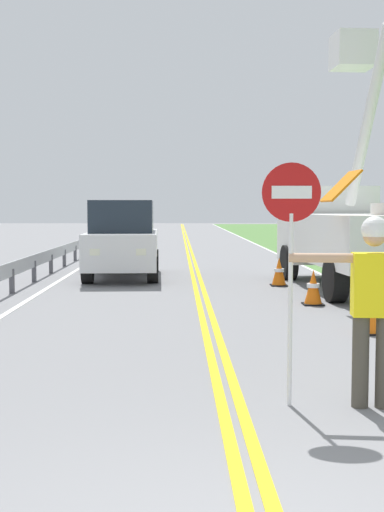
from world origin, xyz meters
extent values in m
cube|color=yellow|center=(-0.09, 20.00, 0.01)|extent=(0.11, 110.00, 0.01)
cube|color=yellow|center=(0.09, 20.00, 0.01)|extent=(0.11, 110.00, 0.01)
cube|color=silver|center=(3.60, 20.00, 0.01)|extent=(0.12, 110.00, 0.01)
cube|color=silver|center=(-3.60, 20.00, 0.01)|extent=(0.12, 110.00, 0.01)
cylinder|color=#474238|center=(1.45, 3.00, 0.44)|extent=(0.16, 0.16, 0.88)
cylinder|color=#474238|center=(1.23, 3.02, 0.44)|extent=(0.16, 0.16, 0.88)
cube|color=yellow|center=(1.34, 3.01, 1.18)|extent=(0.42, 0.28, 0.60)
cylinder|color=tan|center=(0.84, 3.06, 1.43)|extent=(0.61, 0.15, 0.09)
sphere|color=tan|center=(1.34, 3.01, 1.65)|extent=(0.22, 0.22, 0.22)
sphere|color=white|center=(1.34, 3.01, 1.70)|extent=(0.25, 0.25, 0.25)
cylinder|color=silver|center=(0.56, 3.09, 0.92)|extent=(0.04, 0.04, 1.85)
cylinder|color=#B71414|center=(0.56, 3.09, 2.05)|extent=(0.56, 0.03, 0.56)
cube|color=white|center=(0.56, 3.07, 2.05)|extent=(0.38, 0.01, 0.12)
cube|color=white|center=(3.64, 11.13, 1.21)|extent=(2.53, 4.71, 1.10)
cube|color=white|center=(3.46, 14.57, 1.46)|extent=(2.30, 2.21, 2.00)
cube|color=#1E2833|center=(3.41, 15.60, 1.76)|extent=(1.98, 0.16, 0.90)
cylinder|color=silver|center=(3.63, 11.34, 3.78)|extent=(0.37, 2.47, 3.67)
cube|color=white|center=(3.57, 12.47, 5.55)|extent=(0.95, 0.95, 0.80)
cube|color=orange|center=(2.55, 9.27, 2.31)|extent=(0.63, 0.83, 0.59)
cylinder|color=black|center=(2.44, 14.32, 0.46)|extent=(0.37, 0.94, 0.92)
cylinder|color=black|center=(4.50, 14.43, 0.46)|extent=(0.37, 0.94, 0.92)
cylinder|color=black|center=(2.66, 10.04, 0.46)|extent=(0.37, 0.94, 0.92)
cube|color=silver|center=(-2.00, 14.98, 0.80)|extent=(1.96, 4.65, 0.92)
cube|color=#1E2833|center=(-2.00, 14.98, 1.68)|extent=(1.69, 2.89, 0.84)
cube|color=#EAEACC|center=(-1.39, 12.71, 0.85)|extent=(0.24, 0.07, 0.16)
cube|color=#EAEACC|center=(-2.49, 12.68, 0.85)|extent=(0.24, 0.07, 0.16)
cylinder|color=black|center=(-1.14, 13.57, 0.34)|extent=(0.30, 0.69, 0.68)
cylinder|color=black|center=(-2.78, 13.53, 0.34)|extent=(0.30, 0.69, 0.68)
cylinder|color=black|center=(-1.22, 16.42, 0.34)|extent=(0.30, 0.69, 0.68)
cylinder|color=black|center=(-2.86, 16.38, 0.34)|extent=(0.30, 0.69, 0.68)
cone|color=orange|center=(2.41, 6.70, 0.35)|extent=(0.36, 0.36, 0.70)
cylinder|color=white|center=(2.41, 6.70, 0.39)|extent=(0.25, 0.25, 0.08)
cube|color=black|center=(2.41, 6.70, 0.01)|extent=(0.40, 0.40, 0.03)
cone|color=orange|center=(2.15, 9.71, 0.35)|extent=(0.36, 0.36, 0.70)
cylinder|color=white|center=(2.15, 9.71, 0.39)|extent=(0.25, 0.25, 0.08)
cube|color=black|center=(2.15, 9.71, 0.01)|extent=(0.40, 0.40, 0.03)
cone|color=orange|center=(1.97, 12.92, 0.35)|extent=(0.36, 0.36, 0.70)
cylinder|color=white|center=(1.97, 12.92, 0.39)|extent=(0.25, 0.25, 0.08)
cube|color=black|center=(1.97, 12.92, 0.01)|extent=(0.40, 0.40, 0.03)
cube|color=#9EA0A3|center=(-4.20, 15.01, 0.55)|extent=(0.06, 32.00, 0.32)
cube|color=#4C4C51|center=(-4.20, 11.58, 0.28)|extent=(0.10, 0.10, 0.55)
cube|color=#4C4C51|center=(-4.20, 13.86, 0.28)|extent=(0.10, 0.10, 0.55)
cube|color=#4C4C51|center=(-4.20, 16.15, 0.28)|extent=(0.10, 0.10, 0.55)
cube|color=#4C4C51|center=(-4.20, 18.44, 0.28)|extent=(0.10, 0.10, 0.55)
cube|color=#4C4C51|center=(-4.20, 20.72, 0.28)|extent=(0.10, 0.10, 0.55)
cube|color=#4C4C51|center=(-4.20, 23.01, 0.28)|extent=(0.10, 0.10, 0.55)
cube|color=#4C4C51|center=(-4.20, 25.29, 0.28)|extent=(0.10, 0.10, 0.55)
cube|color=#4C4C51|center=(-4.20, 27.58, 0.28)|extent=(0.10, 0.10, 0.55)
cube|color=#4C4C51|center=(-4.20, 29.86, 0.28)|extent=(0.10, 0.10, 0.55)
camera|label=1|loc=(-0.51, -3.19, 1.90)|focal=46.66mm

